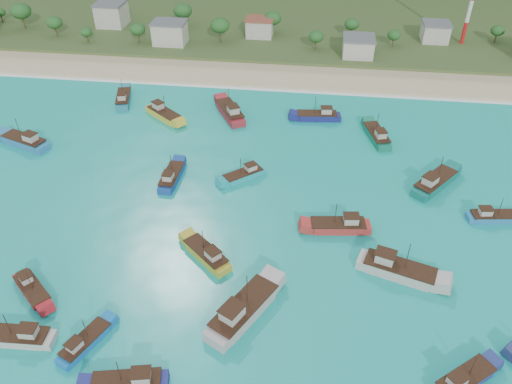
# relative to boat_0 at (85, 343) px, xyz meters

# --- Properties ---
(ground) EXTENTS (600.00, 600.00, 0.00)m
(ground) POSITION_rel_boat_0_xyz_m (17.06, 17.35, -0.54)
(ground) COLOR #0D967E
(ground) RESTS_ON ground
(beach) EXTENTS (400.00, 18.00, 1.20)m
(beach) POSITION_rel_boat_0_xyz_m (17.06, 96.35, -0.54)
(beach) COLOR beige
(beach) RESTS_ON ground
(land) EXTENTS (400.00, 110.00, 2.40)m
(land) POSITION_rel_boat_0_xyz_m (17.06, 157.35, -0.54)
(land) COLOR #385123
(land) RESTS_ON ground
(surf_line) EXTENTS (400.00, 2.50, 0.08)m
(surf_line) POSITION_rel_boat_0_xyz_m (17.06, 86.85, -0.54)
(surf_line) COLOR white
(surf_line) RESTS_ON ground
(village) EXTENTS (222.06, 26.85, 7.66)m
(village) POSITION_rel_boat_0_xyz_m (25.49, 119.09, 4.31)
(village) COLOR beige
(village) RESTS_ON ground
(vegetation) EXTENTS (277.84, 25.91, 9.06)m
(vegetation) POSITION_rel_boat_0_xyz_m (11.42, 120.96, 4.75)
(vegetation) COLOR #235623
(vegetation) RESTS_ON ground
(boat_0) EXTENTS (5.91, 8.98, 5.13)m
(boat_0) POSITION_rel_boat_0_xyz_m (0.00, 0.00, 0.00)
(boat_0) COLOR #1368B8
(boat_0) RESTS_ON ground
(boat_1) EXTENTS (9.41, 8.21, 5.73)m
(boat_1) POSITION_rel_boat_0_xyz_m (52.43, 0.69, 0.11)
(boat_1) COLOR navy
(boat_1) RESTS_ON ground
(boat_2) EXTENTS (11.39, 4.59, 6.54)m
(boat_2) POSITION_rel_boat_0_xyz_m (36.07, 29.83, 0.26)
(boat_2) COLOR #B72E2A
(boat_2) RESTS_ON ground
(boat_3) EXTENTS (11.23, 4.32, 6.48)m
(boat_3) POSITION_rel_boat_0_xyz_m (31.06, 71.28, 0.24)
(boat_3) COLOR navy
(boat_3) RESTS_ON ground
(boat_5) EXTENTS (9.64, 9.16, 6.07)m
(boat_5) POSITION_rel_boat_0_xyz_m (13.59, 19.59, 0.17)
(boat_5) COLOR gold
(boat_5) RESTS_ON ground
(boat_6) EXTENTS (10.66, 11.89, 7.31)m
(boat_6) POSITION_rel_boat_0_xyz_m (55.43, 45.71, 0.40)
(boat_6) COLOR #0F685E
(boat_6) RESTS_ON ground
(boat_7) EXTENTS (8.81, 8.07, 5.46)m
(boat_7) POSITION_rel_boat_0_xyz_m (-12.26, 8.44, 0.06)
(boat_7) COLOR #AC1B25
(boat_7) RESTS_ON ground
(boat_8) EXTENTS (5.89, 11.38, 6.45)m
(boat_8) POSITION_rel_boat_0_xyz_m (-20.31, 74.44, 0.24)
(boat_8) COLOR teal
(boat_8) RESTS_ON ground
(boat_11) EXTENTS (6.24, 11.70, 6.63)m
(boat_11) POSITION_rel_boat_0_xyz_m (44.98, 63.44, 0.27)
(boat_11) COLOR #117154
(boat_11) RESTS_ON ground
(boat_12) EXTENTS (10.35, 3.46, 6.04)m
(boat_12) POSITION_rel_boat_0_xyz_m (-9.79, -0.42, 0.17)
(boat_12) COLOR beige
(boat_12) RESTS_ON ground
(boat_13) EXTENTS (10.62, 4.99, 6.04)m
(boat_13) POSITION_rel_boat_0_xyz_m (8.31, -5.49, 0.17)
(boat_13) COLOR navy
(boat_13) RESTS_ON ground
(boat_14) EXTENTS (10.94, 9.78, 6.72)m
(boat_14) POSITION_rel_boat_0_xyz_m (-7.38, 67.39, 0.29)
(boat_14) COLOR gold
(boat_14) RESTS_ON ground
(boat_17) EXTENTS (12.60, 7.49, 7.15)m
(boat_17) POSITION_rel_boat_0_xyz_m (-35.22, 50.32, 0.37)
(boat_17) COLOR teal
(boat_17) RESTS_ON ground
(boat_18) EXTENTS (9.01, 8.19, 5.57)m
(boat_18) POSITION_rel_boat_0_xyz_m (16.45, 43.87, 0.08)
(boat_18) COLOR #1A9FAC
(boat_18) RESTS_ON ground
(boat_20) EXTENTS (13.41, 7.57, 7.60)m
(boat_20) POSITION_rel_boat_0_xyz_m (45.56, 19.81, 0.45)
(boat_20) COLOR #BBB7AB
(boat_20) RESTS_ON ground
(boat_22) EXTENTS (10.29, 14.14, 8.21)m
(boat_22) POSITION_rel_boat_0_xyz_m (21.60, 8.10, 0.56)
(boat_22) COLOR #B1A7A1
(boat_22) RESTS_ON ground
(boat_26) EXTENTS (9.61, 3.98, 5.51)m
(boat_26) POSITION_rel_boat_0_xyz_m (64.65, 36.29, 0.07)
(boat_26) COLOR teal
(boat_26) RESTS_ON ground
(boat_27) EXTENTS (3.38, 10.33, 6.05)m
(boat_27) POSITION_rel_boat_0_xyz_m (1.68, 41.19, 0.17)
(boat_27) COLOR navy
(boat_27) RESTS_ON ground
(boat_28) EXTENTS (9.51, 13.11, 7.60)m
(boat_28) POSITION_rel_boat_0_xyz_m (9.07, 70.24, 0.45)
(boat_28) COLOR maroon
(boat_28) RESTS_ON ground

